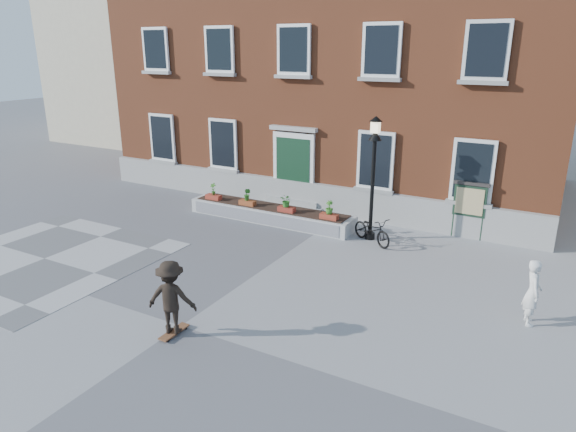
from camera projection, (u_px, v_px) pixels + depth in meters
The scene contains 10 objects.
ground at pixel (181, 326), 11.41m from camera, with size 100.00×100.00×0.00m, color gray.
checker_patch at pixel (44, 259), 15.01m from camera, with size 6.00×6.00×0.01m, color #5A5A5C.
distant_building at pixel (163, 37), 34.26m from camera, with size 10.00×12.00×13.00m, color beige.
bicycle at pixel (372, 230), 16.10m from camera, with size 0.58×1.65×0.87m, color black.
bystander at pixel (533, 292), 11.29m from camera, with size 0.56×0.36×1.52m, color silver.
brick_building at pixel (350, 37), 21.94m from camera, with size 18.40×10.85×12.60m.
planter_assembly at pixel (270, 213), 18.18m from camera, with size 6.20×1.12×1.15m.
lamp_post at pixel (374, 162), 15.78m from camera, with size 0.40×0.40×3.93m.
notice_board at pixel (470, 201), 16.25m from camera, with size 1.10×0.16×1.87m.
skateboarder at pixel (171, 297), 10.79m from camera, with size 1.20×0.93×1.71m.
Camera 1 is at (6.98, -7.63, 5.91)m, focal length 32.00 mm.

